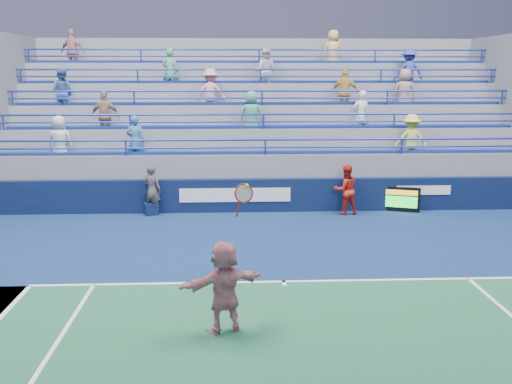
{
  "coord_description": "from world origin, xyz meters",
  "views": [
    {
      "loc": [
        -1.15,
        -11.72,
        4.48
      ],
      "look_at": [
        -0.5,
        2.5,
        1.5
      ],
      "focal_mm": 40.0,
      "sensor_mm": 36.0,
      "label": 1
    }
  ],
  "objects_px": {
    "line_judge": "(152,190)",
    "tennis_player": "(224,287)",
    "judge_chair": "(151,208)",
    "ball_girl": "(346,190)",
    "serve_speed_board": "(402,200)"
  },
  "relations": [
    {
      "from": "serve_speed_board",
      "to": "line_judge",
      "type": "xyz_separation_m",
      "value": [
        -8.1,
        -0.03,
        0.4
      ]
    },
    {
      "from": "judge_chair",
      "to": "line_judge",
      "type": "bearing_deg",
      "value": 3.75
    },
    {
      "from": "serve_speed_board",
      "to": "tennis_player",
      "type": "height_order",
      "value": "tennis_player"
    },
    {
      "from": "judge_chair",
      "to": "ball_girl",
      "type": "bearing_deg",
      "value": -2.04
    },
    {
      "from": "tennis_player",
      "to": "line_judge",
      "type": "distance_m",
      "value": 8.88
    },
    {
      "from": "serve_speed_board",
      "to": "ball_girl",
      "type": "xyz_separation_m",
      "value": [
        -1.91,
        -0.26,
        0.4
      ]
    },
    {
      "from": "judge_chair",
      "to": "line_judge",
      "type": "height_order",
      "value": "line_judge"
    },
    {
      "from": "tennis_player",
      "to": "line_judge",
      "type": "xyz_separation_m",
      "value": [
        -2.37,
        8.56,
        -0.02
      ]
    },
    {
      "from": "judge_chair",
      "to": "tennis_player",
      "type": "xyz_separation_m",
      "value": [
        2.44,
        -8.55,
        0.6
      ]
    },
    {
      "from": "tennis_player",
      "to": "ball_girl",
      "type": "bearing_deg",
      "value": 65.41
    },
    {
      "from": "line_judge",
      "to": "tennis_player",
      "type": "bearing_deg",
      "value": 126.74
    },
    {
      "from": "serve_speed_board",
      "to": "ball_girl",
      "type": "distance_m",
      "value": 1.97
    },
    {
      "from": "tennis_player",
      "to": "ball_girl",
      "type": "distance_m",
      "value": 9.16
    },
    {
      "from": "serve_speed_board",
      "to": "judge_chair",
      "type": "distance_m",
      "value": 8.17
    },
    {
      "from": "tennis_player",
      "to": "line_judge",
      "type": "height_order",
      "value": "tennis_player"
    }
  ]
}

